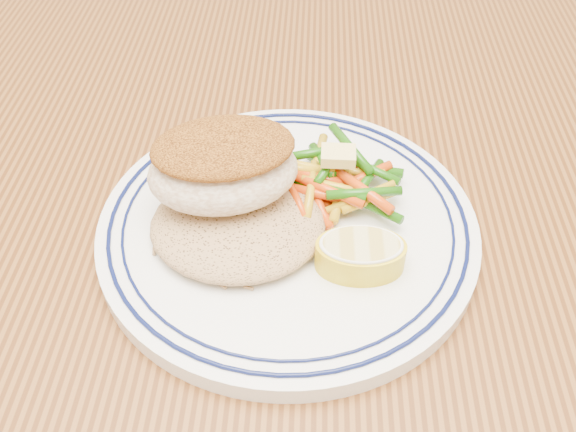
# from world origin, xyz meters

# --- Properties ---
(dining_table) EXTENTS (1.50, 0.90, 0.75)m
(dining_table) POSITION_xyz_m (0.00, 0.00, 0.65)
(dining_table) COLOR #4E290F
(dining_table) RESTS_ON ground
(plate) EXTENTS (0.28, 0.28, 0.02)m
(plate) POSITION_xyz_m (0.04, -0.02, 0.76)
(plate) COLOR white
(plate) RESTS_ON dining_table
(rice_pilaf) EXTENTS (0.13, 0.11, 0.02)m
(rice_pilaf) POSITION_xyz_m (0.00, -0.04, 0.78)
(rice_pilaf) COLOR #9D784E
(rice_pilaf) RESTS_ON plate
(fish_fillet) EXTENTS (0.12, 0.10, 0.05)m
(fish_fillet) POSITION_xyz_m (-0.01, -0.01, 0.81)
(fish_fillet) COLOR beige
(fish_fillet) RESTS_ON rice_pilaf
(vegetable_pile) EXTENTS (0.11, 0.10, 0.03)m
(vegetable_pile) POSITION_xyz_m (0.07, 0.01, 0.78)
(vegetable_pile) COLOR gold
(vegetable_pile) RESTS_ON plate
(butter_pat) EXTENTS (0.03, 0.02, 0.01)m
(butter_pat) POSITION_xyz_m (0.07, 0.01, 0.80)
(butter_pat) COLOR #F5DA78
(butter_pat) RESTS_ON vegetable_pile
(lemon_wedge) EXTENTS (0.06, 0.06, 0.02)m
(lemon_wedge) POSITION_xyz_m (0.09, -0.07, 0.78)
(lemon_wedge) COLOR yellow
(lemon_wedge) RESTS_ON plate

